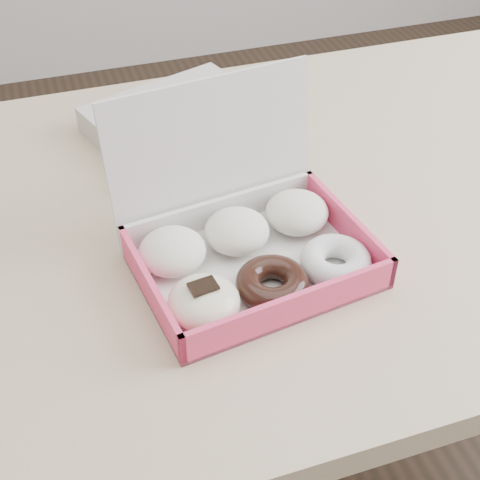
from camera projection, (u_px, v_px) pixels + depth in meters
name	position (u px, v px, depth m)	size (l,w,h in m)	color
ground	(317.00, 461.00, 1.46)	(4.00, 4.00, 0.00)	black
table	(351.00, 223.00, 1.02)	(1.20, 0.80, 0.75)	tan
donut_box	(246.00, 244.00, 0.81)	(0.30, 0.27, 0.20)	silver
newspapers	(182.00, 121.00, 1.05)	(0.26, 0.21, 0.04)	beige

